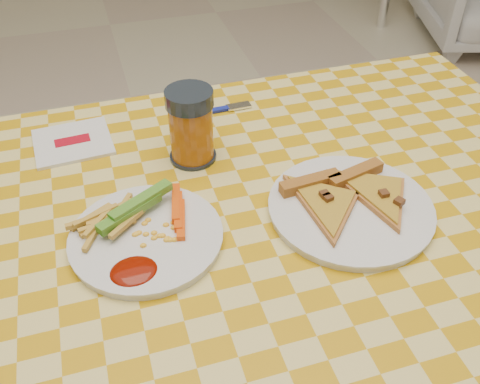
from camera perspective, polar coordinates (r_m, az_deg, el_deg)
The scene contains 8 objects.
table at distance 0.87m, azimuth -0.97°, elevation -7.65°, with size 1.28×0.88×0.76m.
plate_left at distance 0.80m, azimuth -9.94°, elevation -4.90°, with size 0.22×0.22×0.01m, color silver.
plate_right at distance 0.86m, azimuth 11.68°, elevation -1.81°, with size 0.25×0.25×0.01m, color silver.
fries_veggies at distance 0.80m, azimuth -10.85°, elevation -3.37°, with size 0.20×0.18×0.04m.
pizza_slices at distance 0.86m, azimuth 11.49°, elevation -0.41°, with size 0.24×0.22×0.02m.
drink_glass at distance 0.92m, azimuth -5.25°, elevation 6.98°, with size 0.08×0.08×0.13m.
napkin at distance 1.03m, azimuth -17.41°, elevation 5.11°, with size 0.15×0.14×0.01m.
fork at distance 1.08m, azimuth -2.75°, elevation 8.69°, with size 0.16×0.02×0.01m.
Camera 1 is at (-0.15, -0.56, 1.33)m, focal length 40.00 mm.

